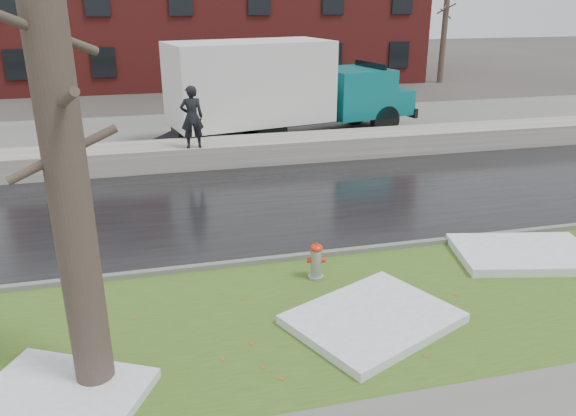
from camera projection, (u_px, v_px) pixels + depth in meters
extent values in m
plane|color=#47423D|center=(294.00, 284.00, 10.84)|extent=(120.00, 120.00, 0.00)
cube|color=#35511B|center=(312.00, 317.00, 9.70)|extent=(60.00, 4.50, 0.04)
cube|color=black|center=(251.00, 205.00, 14.92)|extent=(60.00, 7.00, 0.03)
cube|color=slate|center=(213.00, 134.00, 22.63)|extent=(60.00, 9.00, 0.03)
cube|color=slate|center=(282.00, 259.00, 11.72)|extent=(60.00, 0.15, 0.14)
cube|color=#AEA89F|center=(228.00, 152.00, 18.60)|extent=(60.00, 1.60, 0.75)
cube|color=maroon|center=(208.00, 0.00, 36.74)|extent=(26.00, 12.00, 10.00)
cylinder|color=brown|center=(77.00, 33.00, 31.91)|extent=(0.36, 0.36, 6.50)
cylinder|color=brown|center=(75.00, 15.00, 31.58)|extent=(0.84, 1.62, 0.73)
cylinder|color=brown|center=(76.00, 27.00, 31.79)|extent=(1.40, 0.61, 0.63)
cylinder|color=brown|center=(444.00, 30.00, 35.10)|extent=(0.36, 0.36, 6.50)
cylinder|color=brown|center=(446.00, 14.00, 34.77)|extent=(0.84, 1.62, 0.73)
cylinder|color=brown|center=(445.00, 24.00, 34.98)|extent=(1.40, 0.61, 0.63)
cylinder|color=#999CA0|center=(316.00, 263.00, 10.87)|extent=(0.25, 0.25, 0.65)
ellipsoid|color=red|center=(316.00, 248.00, 10.76)|extent=(0.30, 0.30, 0.15)
cylinder|color=red|center=(317.00, 244.00, 10.73)|extent=(0.06, 0.06, 0.05)
cylinder|color=red|center=(309.00, 260.00, 10.84)|extent=(0.11, 0.12, 0.10)
cylinder|color=red|center=(323.00, 260.00, 10.86)|extent=(0.11, 0.12, 0.10)
cylinder|color=#999CA0|center=(316.00, 257.00, 10.98)|extent=(0.15, 0.12, 0.13)
cylinder|color=brown|center=(65.00, 161.00, 6.85)|extent=(0.55, 0.55, 6.58)
cylinder|color=brown|center=(57.00, 108.00, 6.61)|extent=(0.74, 1.54, 0.68)
cylinder|color=brown|center=(46.00, 33.00, 6.32)|extent=(1.06, 1.15, 0.62)
cylinder|color=brown|center=(64.00, 154.00, 6.81)|extent=(1.33, 0.53, 0.59)
cube|color=black|center=(285.00, 121.00, 21.60)|extent=(8.67, 2.82, 0.24)
cube|color=silver|center=(250.00, 83.00, 20.48)|extent=(6.25, 3.83, 2.91)
cube|color=#0C6C70|center=(354.00, 92.00, 22.53)|extent=(2.96, 3.04, 1.83)
cube|color=#0C6C70|center=(385.00, 100.00, 23.32)|extent=(1.75, 2.59, 0.97)
cube|color=black|center=(370.00, 74.00, 22.61)|extent=(0.53, 2.13, 0.97)
cube|color=black|center=(157.00, 144.00, 19.70)|extent=(2.07, 1.64, 0.72)
cylinder|color=black|center=(385.00, 120.00, 22.27)|extent=(1.23, 0.56, 1.19)
cylinder|color=black|center=(354.00, 111.00, 24.18)|extent=(1.23, 0.56, 1.19)
cylinder|color=black|center=(271.00, 133.00, 20.25)|extent=(1.23, 0.56, 1.19)
cylinder|color=black|center=(248.00, 121.00, 22.15)|extent=(1.23, 0.56, 1.19)
cylinder|color=black|center=(226.00, 138.00, 19.54)|extent=(1.23, 0.56, 1.19)
cylinder|color=black|center=(206.00, 125.00, 21.45)|extent=(1.23, 0.56, 1.19)
imported|color=black|center=(192.00, 117.00, 17.32)|extent=(0.73, 0.49, 1.94)
cube|color=white|center=(373.00, 319.00, 9.46)|extent=(3.19, 2.89, 0.16)
cube|color=white|center=(61.00, 397.00, 7.64)|extent=(2.69, 2.43, 0.14)
cube|color=white|center=(524.00, 253.00, 11.84)|extent=(3.12, 2.36, 0.18)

